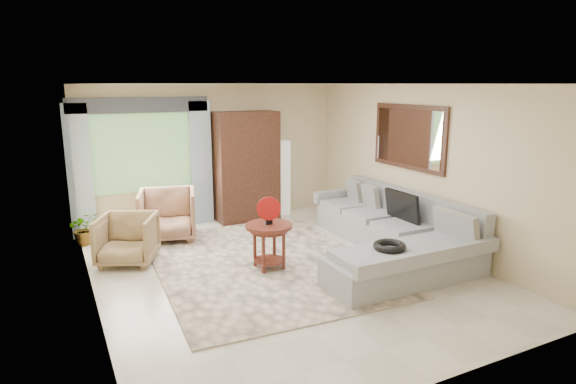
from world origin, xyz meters
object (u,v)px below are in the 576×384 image
armchair_left (127,239)px  armchair_right (167,215)px  sectional_sofa (392,237)px  armoire (247,166)px  potted_plant (84,228)px  tv_screen (402,206)px  floor_lamp (282,178)px  coffee_table (269,246)px

armchair_left → armchair_right: (0.79, 0.87, 0.06)m
sectional_sofa → armoire: armoire is taller
armchair_left → sectional_sofa: bearing=3.7°
potted_plant → armoire: size_ratio=0.26×
armchair_left → tv_screen: bearing=6.4°
armchair_right → floor_lamp: (2.48, 0.62, 0.32)m
floor_lamp → tv_screen: bearing=-76.2°
sectional_sofa → coffee_table: bearing=170.8°
armchair_right → potted_plant: size_ratio=1.73×
armoire → floor_lamp: bearing=4.3°
sectional_sofa → tv_screen: (0.27, 0.10, 0.44)m
sectional_sofa → potted_plant: sectional_sofa is taller
tv_screen → armoire: (-1.50, 2.79, 0.33)m
coffee_table → armchair_left: size_ratio=0.82×
potted_plant → armoire: bearing=4.0°
coffee_table → floor_lamp: bearing=60.3°
armchair_left → floor_lamp: 3.62m
tv_screen → coffee_table: (-2.21, 0.21, -0.37)m
sectional_sofa → armchair_left: 3.99m
coffee_table → tv_screen: bearing=-5.5°
armoire → armchair_right: bearing=-161.6°
armoire → coffee_table: bearing=-105.4°
armchair_right → sectional_sofa: bearing=-23.7°
sectional_sofa → armoire: (-1.23, 2.90, 0.77)m
coffee_table → potted_plant: size_ratio=1.22×
armoire → armchair_left: bearing=-150.1°
potted_plant → armoire: (2.98, 0.21, 0.78)m
tv_screen → armoire: 3.19m
tv_screen → floor_lamp: 2.94m
armchair_right → floor_lamp: size_ratio=0.63×
sectional_sofa → coffee_table: size_ratio=5.19×
tv_screen → armchair_left: bearing=161.0°
coffee_table → floor_lamp: size_ratio=0.44×
floor_lamp → armchair_left: bearing=-155.6°
sectional_sofa → armchair_right: bearing=141.3°
armchair_left → floor_lamp: floor_lamp is taller
coffee_table → armchair_right: (-0.97, 2.02, 0.08)m
coffee_table → potted_plant: coffee_table is taller
armchair_right → armoire: (1.68, 0.56, 0.62)m
armchair_right → potted_plant: bearing=179.7°
armchair_right → floor_lamp: 2.58m
tv_screen → coffee_table: bearing=174.5°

